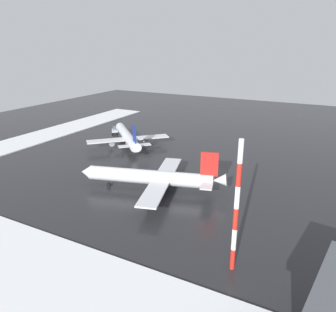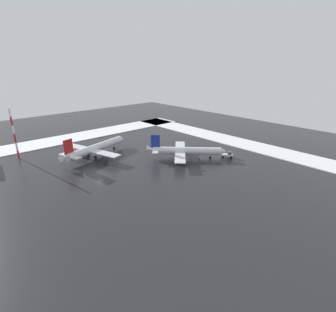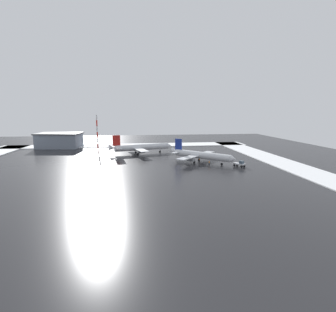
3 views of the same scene
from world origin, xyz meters
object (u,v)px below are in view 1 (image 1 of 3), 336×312
at_px(airplane_parked_portside, 153,177).
at_px(pushback_tug, 115,130).
at_px(antenna_mast, 236,208).
at_px(airplane_far_rear, 127,137).
at_px(ground_crew_mid_apron, 132,138).
at_px(ground_crew_near_tug, 126,144).

relative_size(airplane_parked_portside, pushback_tug, 6.59).
bearing_deg(antenna_mast, airplane_far_rear, 137.87).
bearing_deg(ground_crew_mid_apron, airplane_parked_portside, -144.05).
bearing_deg(airplane_parked_portside, airplane_far_rear, -62.40).
bearing_deg(ground_crew_near_tug, ground_crew_mid_apron, -4.81).
bearing_deg(airplane_parked_portside, ground_crew_near_tug, -61.30).
height_order(ground_crew_mid_apron, antenna_mast, antenna_mast).
xyz_separation_m(airplane_parked_portside, ground_crew_mid_apron, (-27.19, 31.85, -2.32)).
relative_size(airplane_parked_portside, ground_crew_mid_apron, 19.28).
relative_size(airplane_far_rear, airplane_parked_portside, 0.75).
bearing_deg(airplane_parked_portside, ground_crew_mid_apron, -65.53).
height_order(airplane_parked_portside, ground_crew_mid_apron, airplane_parked_portside).
relative_size(airplane_far_rear, ground_crew_mid_apron, 14.47).
height_order(ground_crew_mid_apron, ground_crew_near_tug, same).
relative_size(airplane_parked_portside, ground_crew_near_tug, 19.28).
distance_m(airplane_parked_portside, ground_crew_mid_apron, 41.95).
relative_size(ground_crew_mid_apron, ground_crew_near_tug, 1.00).
distance_m(ground_crew_mid_apron, ground_crew_near_tug, 7.26).
bearing_deg(ground_crew_near_tug, antenna_mast, -155.80).
height_order(airplane_parked_portside, antenna_mast, antenna_mast).
xyz_separation_m(airplane_far_rear, antenna_mast, (48.83, -44.16, 6.84)).
xyz_separation_m(airplane_parked_portside, antenna_mast, (23.90, -18.00, 6.64)).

